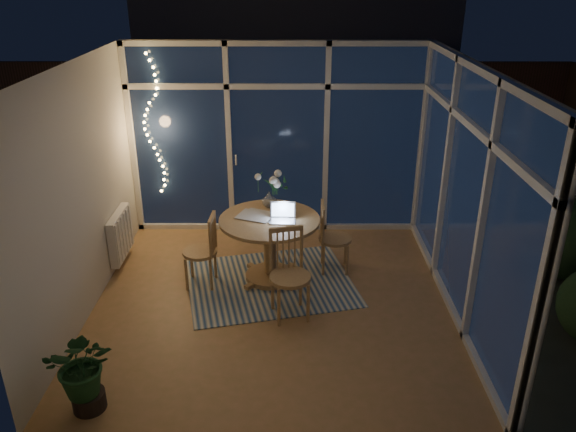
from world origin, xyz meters
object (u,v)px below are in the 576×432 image
at_px(potted_plant, 84,372).
at_px(chair_right, 335,237).
at_px(chair_front, 290,275).
at_px(laptop, 282,213).
at_px(dining_table, 270,249).
at_px(flower_vase, 269,198).
at_px(chair_left, 200,250).

bearing_deg(potted_plant, chair_right, 46.65).
bearing_deg(chair_right, chair_front, 152.14).
relative_size(chair_front, laptop, 3.39).
xyz_separation_m(dining_table, flower_vase, (-0.01, 0.36, 0.50)).
distance_m(chair_left, laptop, 1.06).
bearing_deg(chair_front, dining_table, 93.36).
height_order(flower_vase, potted_plant, flower_vase).
bearing_deg(laptop, chair_left, -174.77).
relative_size(dining_table, flower_vase, 5.55).
xyz_separation_m(dining_table, chair_left, (-0.80, -0.13, 0.05)).
height_order(chair_right, chair_front, chair_front).
bearing_deg(chair_front, flower_vase, 88.85).
bearing_deg(laptop, chair_front, -80.85).
bearing_deg(laptop, potted_plant, -125.58).
bearing_deg(laptop, dining_table, 155.28).
height_order(laptop, flower_vase, laptop).
xyz_separation_m(flower_vase, potted_plant, (-1.46, -2.52, -0.52)).
height_order(chair_left, chair_right, same).
distance_m(laptop, flower_vase, 0.46).
bearing_deg(chair_front, chair_left, 134.42).
height_order(dining_table, chair_left, chair_left).
distance_m(chair_right, potted_plant, 3.28).
bearing_deg(flower_vase, chair_right, -9.93).
height_order(dining_table, laptop, laptop).
height_order(chair_front, potted_plant, chair_front).
xyz_separation_m(chair_front, laptop, (-0.09, 0.70, 0.41)).
distance_m(chair_front, laptop, 0.82).
xyz_separation_m(chair_right, flower_vase, (-0.80, 0.14, 0.45)).
relative_size(laptop, potted_plant, 0.39).
distance_m(chair_left, chair_front, 1.23).
bearing_deg(chair_right, dining_table, 106.36).
bearing_deg(dining_table, chair_front, -73.08).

